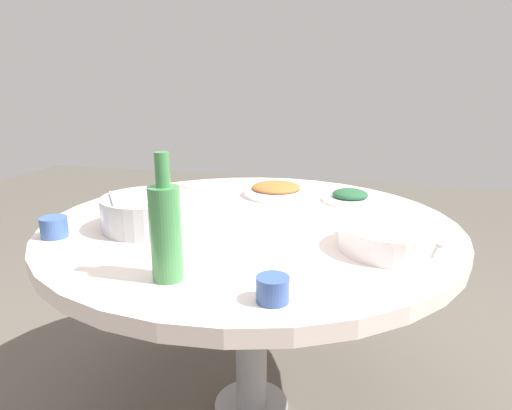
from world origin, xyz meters
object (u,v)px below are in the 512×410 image
tea_cup_near (273,289)px  tea_cup_far (54,227)px  green_bottle (166,230)px  round_dining_table (251,241)px  rice_bowl (149,211)px  dish_tofu_braise (169,194)px  dish_stirfry (276,190)px  soup_bowl (392,238)px  dish_greens (350,197)px

tea_cup_near → tea_cup_far: tea_cup_far is taller
green_bottle → round_dining_table: bearing=82.6°
rice_bowl → green_bottle: bearing=-56.0°
round_dining_table → rice_bowl: 0.34m
round_dining_table → green_bottle: bearing=-97.4°
rice_bowl → green_bottle: 0.39m
dish_tofu_braise → dish_stirfry: bearing=21.7°
soup_bowl → dish_greens: soup_bowl is taller
soup_bowl → tea_cup_far: size_ratio=3.63×
round_dining_table → dish_stirfry: dish_stirfry is taller
tea_cup_near → dish_greens: bearing=82.7°
green_bottle → dish_greens: bearing=65.5°
soup_bowl → green_bottle: green_bottle is taller
soup_bowl → green_bottle: (-0.49, -0.32, 0.08)m
dish_stirfry → tea_cup_far: tea_cup_far is taller
dish_greens → round_dining_table: bearing=-133.4°
soup_bowl → dish_stirfry: (-0.41, 0.48, -0.01)m
tea_cup_near → dish_tofu_braise: bearing=129.0°
green_bottle → tea_cup_far: 0.47m
soup_bowl → dish_stirfry: soup_bowl is taller
round_dining_table → green_bottle: 0.51m
tea_cup_near → dish_stirfry: bearing=101.9°
dish_stirfry → rice_bowl: bearing=-121.0°
green_bottle → tea_cup_near: 0.27m
dish_tofu_braise → tea_cup_near: (0.56, -0.69, 0.01)m
rice_bowl → dish_tofu_braise: 0.34m
dish_tofu_braise → tea_cup_near: tea_cup_near is taller
dish_stirfry → green_bottle: 0.80m
green_bottle → dish_stirfry: bearing=84.8°
round_dining_table → soup_bowl: soup_bowl is taller
dish_tofu_braise → tea_cup_far: (-0.13, -0.47, 0.01)m
round_dining_table → soup_bowl: (0.43, -0.15, 0.10)m
soup_bowl → round_dining_table: bearing=160.3°
soup_bowl → tea_cup_near: (-0.24, -0.36, -0.00)m
green_bottle → tea_cup_far: bearing=158.7°
rice_bowl → tea_cup_far: bearing=-145.8°
dish_tofu_braise → dish_greens: size_ratio=1.14×
dish_stirfry → tea_cup_far: 0.80m
tea_cup_far → dish_stirfry: bearing=51.0°
dish_stirfry → tea_cup_far: (-0.51, -0.63, 0.01)m
dish_stirfry → tea_cup_near: tea_cup_near is taller
dish_greens → tea_cup_near: tea_cup_near is taller
round_dining_table → dish_tofu_braise: bearing=154.4°
dish_greens → tea_cup_near: (-0.10, -0.82, 0.01)m
tea_cup_near → rice_bowl: bearing=142.1°
dish_stirfry → tea_cup_far: bearing=-129.0°
dish_greens → green_bottle: (-0.35, -0.78, 0.10)m
soup_bowl → dish_stirfry: size_ratio=1.09×
round_dining_table → tea_cup_near: 0.55m
round_dining_table → soup_bowl: 0.46m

